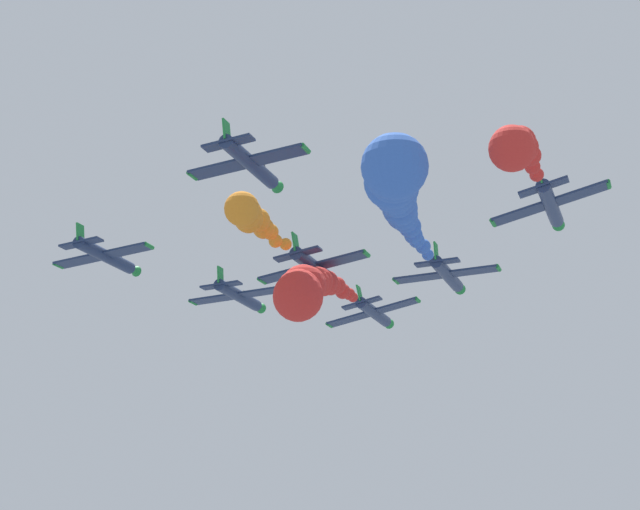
# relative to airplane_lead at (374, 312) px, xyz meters

# --- Properties ---
(airplane_lead) EXTENTS (9.43, 10.35, 2.99)m
(airplane_lead) POSITION_rel_airplane_lead_xyz_m (0.00, 0.00, 0.00)
(airplane_lead) COLOR navy
(smoke_trail_lead) EXTENTS (6.02, 26.97, 8.11)m
(smoke_trail_lead) POSITION_rel_airplane_lead_xyz_m (2.36, -25.76, -3.84)
(smoke_trail_lead) COLOR red
(airplane_left_inner) EXTENTS (9.56, 10.35, 2.35)m
(airplane_left_inner) POSITION_rel_airplane_lead_xyz_m (-11.16, -7.68, 0.82)
(airplane_left_inner) COLOR navy
(airplane_right_inner) EXTENTS (9.57, 10.35, 2.34)m
(airplane_right_inner) POSITION_rel_airplane_lead_xyz_m (9.11, -7.98, 1.07)
(airplane_right_inner) COLOR navy
(smoke_trail_right_inner) EXTENTS (7.28, 31.54, 5.98)m
(smoke_trail_right_inner) POSITION_rel_airplane_lead_xyz_m (12.34, -37.80, -1.39)
(smoke_trail_right_inner) COLOR blue
(airplane_left_outer) EXTENTS (9.49, 10.35, 2.81)m
(airplane_left_outer) POSITION_rel_airplane_lead_xyz_m (0.05, -17.69, 0.03)
(airplane_left_outer) COLOR navy
(smoke_trail_left_outer) EXTENTS (3.95, 15.14, 3.31)m
(smoke_trail_left_outer) POSITION_rel_airplane_lead_xyz_m (1.52, -34.71, -1.08)
(smoke_trail_left_outer) COLOR orange
(airplane_right_outer) EXTENTS (9.54, 10.35, 2.55)m
(airplane_right_outer) POSITION_rel_airplane_lead_xyz_m (-19.96, -17.51, 2.94)
(airplane_right_outer) COLOR navy
(airplane_trailing) EXTENTS (9.38, 10.35, 3.12)m
(airplane_trailing) POSITION_rel_airplane_lead_xyz_m (19.35, -17.23, 3.53)
(airplane_trailing) COLOR navy
(smoke_trail_trailing) EXTENTS (2.77, 20.95, 7.22)m
(smoke_trail_trailing) POSITION_rel_airplane_lead_xyz_m (19.83, -38.72, -0.01)
(smoke_trail_trailing) COLOR red
(airplane_high_slot) EXTENTS (9.54, 10.35, 2.57)m
(airplane_high_slot) POSITION_rel_airplane_lead_xyz_m (-1.44, -28.16, 5.60)
(airplane_high_slot) COLOR navy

